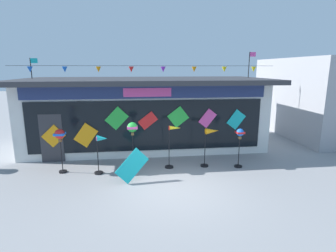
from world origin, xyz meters
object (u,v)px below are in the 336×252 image
(kite_shop_building, at_px, (146,112))
(display_kite_on_ground, at_px, (132,166))
(wind_spinner_right, at_px, (211,137))
(wind_spinner_center_left, at_px, (132,131))
(wind_spinner_center_right, at_px, (172,142))
(wind_spinner_left, at_px, (101,147))
(wind_spinner_far_right, at_px, (240,138))
(wind_spinner_far_left, at_px, (60,137))

(kite_shop_building, height_order, display_kite_on_ground, kite_shop_building)
(wind_spinner_right, xyz_separation_m, display_kite_on_ground, (-3.03, -1.14, -0.60))
(kite_shop_building, bearing_deg, wind_spinner_right, -54.60)
(wind_spinner_center_left, bearing_deg, wind_spinner_center_right, 7.63)
(wind_spinner_left, distance_m, wind_spinner_center_left, 1.26)
(wind_spinner_right, bearing_deg, kite_shop_building, 125.40)
(wind_spinner_left, relative_size, wind_spinner_far_right, 0.94)
(wind_spinner_right, xyz_separation_m, wind_spinner_far_right, (1.08, -0.23, -0.01))
(kite_shop_building, distance_m, wind_spinner_left, 4.05)
(wind_spinner_center_left, bearing_deg, wind_spinner_left, -175.99)
(wind_spinner_left, bearing_deg, kite_shop_building, 63.73)
(kite_shop_building, distance_m, display_kite_on_ground, 4.65)
(display_kite_on_ground, bearing_deg, wind_spinner_far_left, 155.68)
(wind_spinner_far_left, xyz_separation_m, wind_spinner_far_right, (6.69, -0.26, -0.17))
(wind_spinner_center_right, distance_m, wind_spinner_right, 1.50)
(wind_spinner_left, relative_size, wind_spinner_center_left, 0.77)
(wind_spinner_far_left, height_order, wind_spinner_center_left, wind_spinner_center_left)
(wind_spinner_far_right, bearing_deg, wind_spinner_center_right, 174.20)
(kite_shop_building, bearing_deg, wind_spinner_center_left, -100.17)
(wind_spinner_center_right, bearing_deg, wind_spinner_far_right, -5.80)
(kite_shop_building, relative_size, wind_spinner_far_left, 6.85)
(wind_spinner_right, bearing_deg, wind_spinner_far_left, 179.69)
(wind_spinner_center_left, distance_m, wind_spinner_right, 3.02)
(wind_spinner_left, height_order, wind_spinner_right, wind_spinner_right)
(wind_spinner_left, height_order, wind_spinner_center_right, wind_spinner_center_right)
(wind_spinner_left, relative_size, wind_spinner_center_right, 0.87)
(wind_spinner_center_left, distance_m, wind_spinner_center_right, 1.60)
(wind_spinner_far_left, relative_size, wind_spinner_left, 1.14)
(wind_spinner_center_right, xyz_separation_m, display_kite_on_ground, (-1.54, -1.17, -0.46))
(wind_spinner_far_left, distance_m, wind_spinner_center_left, 2.63)
(wind_spinner_far_right, bearing_deg, wind_spinner_left, -179.78)
(kite_shop_building, xyz_separation_m, display_kite_on_ground, (-0.66, -4.47, -1.11))
(wind_spinner_right, height_order, display_kite_on_ground, wind_spinner_right)
(wind_spinner_right, height_order, wind_spinner_far_right, wind_spinner_far_right)
(kite_shop_building, height_order, wind_spinner_far_left, kite_shop_building)
(wind_spinner_far_left, distance_m, wind_spinner_right, 5.61)
(wind_spinner_center_right, height_order, wind_spinner_far_right, wind_spinner_center_right)
(wind_spinner_left, relative_size, display_kite_on_ground, 1.32)
(wind_spinner_left, distance_m, display_kite_on_ground, 1.48)
(wind_spinner_left, height_order, display_kite_on_ground, wind_spinner_left)
(kite_shop_building, height_order, wind_spinner_center_right, kite_shop_building)
(display_kite_on_ground, bearing_deg, wind_spinner_center_left, 88.04)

